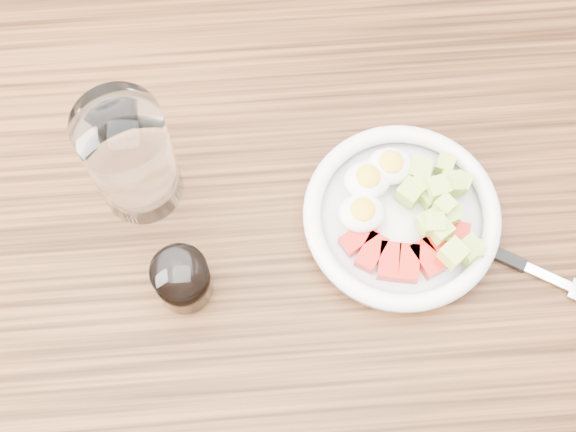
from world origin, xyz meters
The scene contains 6 objects.
ground centered at (0.00, 0.00, 0.00)m, with size 4.00×4.00×0.00m, color brown.
dining_table centered at (0.00, 0.00, 0.67)m, with size 1.50×0.90×0.77m.
bowl centered at (0.12, 0.01, 0.79)m, with size 0.23×0.23×0.06m.
fork centered at (0.24, -0.05, 0.77)m, with size 0.19×0.12×0.01m.
water_glass centered at (-0.18, 0.07, 0.85)m, with size 0.09×0.09×0.17m, color white.
coffee_glass centered at (-0.13, -0.06, 0.80)m, with size 0.06×0.06×0.07m.
Camera 1 is at (-0.03, -0.30, 1.65)m, focal length 50.00 mm.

